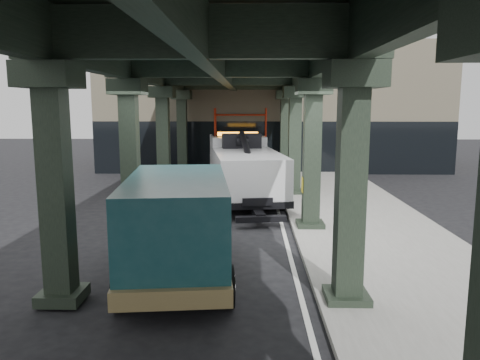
# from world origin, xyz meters

# --- Properties ---
(ground) EXTENTS (90.00, 90.00, 0.00)m
(ground) POSITION_xyz_m (0.00, 0.00, 0.00)
(ground) COLOR black
(ground) RESTS_ON ground
(sidewalk) EXTENTS (5.00, 40.00, 0.15)m
(sidewalk) POSITION_xyz_m (4.50, 2.00, 0.07)
(sidewalk) COLOR gray
(sidewalk) RESTS_ON ground
(lane_stripe) EXTENTS (0.12, 38.00, 0.01)m
(lane_stripe) POSITION_xyz_m (1.70, 2.00, 0.01)
(lane_stripe) COLOR silver
(lane_stripe) RESTS_ON ground
(viaduct) EXTENTS (7.40, 32.00, 6.40)m
(viaduct) POSITION_xyz_m (-0.40, 2.00, 5.46)
(viaduct) COLOR black
(viaduct) RESTS_ON ground
(building) EXTENTS (22.00, 10.00, 8.00)m
(building) POSITION_xyz_m (2.00, 20.00, 4.00)
(building) COLOR #C6B793
(building) RESTS_ON ground
(scaffolding) EXTENTS (3.08, 0.88, 4.00)m
(scaffolding) POSITION_xyz_m (0.00, 14.64, 2.11)
(scaffolding) COLOR #B5250E
(scaffolding) RESTS_ON ground
(tow_truck) EXTENTS (3.71, 9.46, 3.02)m
(tow_truck) POSITION_xyz_m (0.23, 7.56, 1.47)
(tow_truck) COLOR black
(tow_truck) RESTS_ON ground
(towed_van) EXTENTS (3.01, 6.37, 2.50)m
(towed_van) POSITION_xyz_m (-1.18, -2.28, 1.34)
(towed_van) COLOR #11393E
(towed_van) RESTS_ON ground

